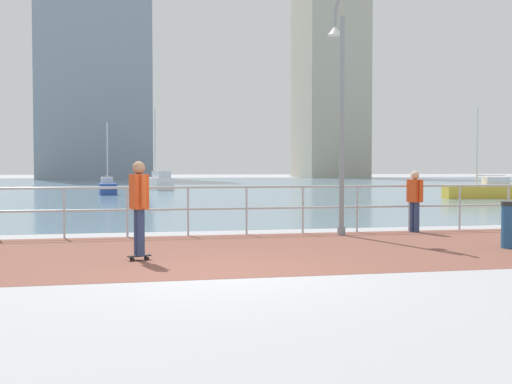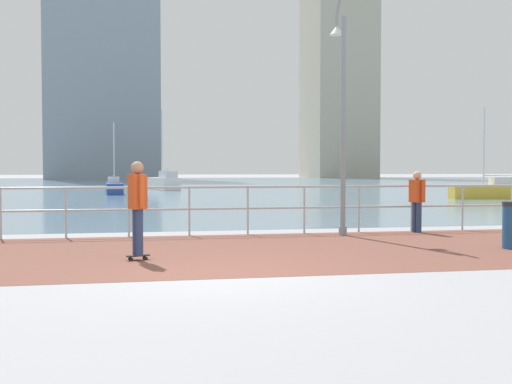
{
  "view_description": "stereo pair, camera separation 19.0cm",
  "coord_description": "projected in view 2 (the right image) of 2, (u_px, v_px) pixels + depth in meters",
  "views": [
    {
      "loc": [
        -1.39,
        -9.29,
        1.59
      ],
      "look_at": [
        1.19,
        3.21,
        1.1
      ],
      "focal_mm": 43.73,
      "sensor_mm": 36.0,
      "label": 1
    },
    {
      "loc": [
        -1.2,
        -9.33,
        1.59
      ],
      "look_at": [
        1.19,
        3.21,
        1.1
      ],
      "focal_mm": 43.73,
      "sensor_mm": 36.0,
      "label": 2
    }
  ],
  "objects": [
    {
      "name": "sailboat_white",
      "position": [
        163.0,
        182.0,
        45.59
      ],
      "size": [
        2.5,
        4.38,
        5.88
      ],
      "color": "white",
      "rests_on": "ground"
    },
    {
      "name": "ground",
      "position": [
        153.0,
        189.0,
        48.7
      ],
      "size": [
        220.0,
        220.0,
        0.0
      ],
      "primitive_type": "plane",
      "color": "#9E9EA3"
    },
    {
      "name": "harbor_water",
      "position": [
        150.0,
        185.0,
        58.85
      ],
      "size": [
        180.0,
        88.0,
        0.0
      ],
      "primitive_type": "cube",
      "color": "slate",
      "rests_on": "ground"
    },
    {
      "name": "brick_paving",
      "position": [
        202.0,
        252.0,
        11.8
      ],
      "size": [
        28.0,
        5.88,
        0.01
      ],
      "primitive_type": "cube",
      "color": "brown",
      "rests_on": "ground"
    },
    {
      "name": "sailboat_navy",
      "position": [
        114.0,
        187.0,
        38.12
      ],
      "size": [
        1.19,
        3.18,
        4.38
      ],
      "color": "#284799",
      "rests_on": "ground"
    },
    {
      "name": "sailboat_gray",
      "position": [
        486.0,
        190.0,
        32.48
      ],
      "size": [
        3.5,
        1.5,
        4.76
      ],
      "color": "gold",
      "rests_on": "ground"
    },
    {
      "name": "tower_brick",
      "position": [
        338.0,
        55.0,
        107.26
      ],
      "size": [
        10.29,
        13.33,
        43.81
      ],
      "color": "#B2AD99",
      "rests_on": "ground"
    },
    {
      "name": "waterfront_railing",
      "position": [
        189.0,
        202.0,
        14.65
      ],
      "size": [
        25.25,
        0.06,
        1.17
      ],
      "color": "#B2BCC1",
      "rests_on": "ground"
    },
    {
      "name": "skateboarder",
      "position": [
        138.0,
        201.0,
        10.7
      ],
      "size": [
        0.41,
        0.55,
        1.71
      ],
      "color": "black",
      "rests_on": "ground"
    },
    {
      "name": "lamppost",
      "position": [
        341.0,
        102.0,
        14.8
      ],
      "size": [
        0.36,
        0.82,
        5.74
      ],
      "color": "gray",
      "rests_on": "ground"
    },
    {
      "name": "tower_glass",
      "position": [
        104.0,
        38.0,
        92.25
      ],
      "size": [
        16.3,
        10.21,
        43.37
      ],
      "color": "#8493A3",
      "rests_on": "ground"
    },
    {
      "name": "bystander",
      "position": [
        417.0,
        197.0,
        15.35
      ],
      "size": [
        0.32,
        0.56,
        1.52
      ],
      "color": "navy",
      "rests_on": "ground"
    }
  ]
}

